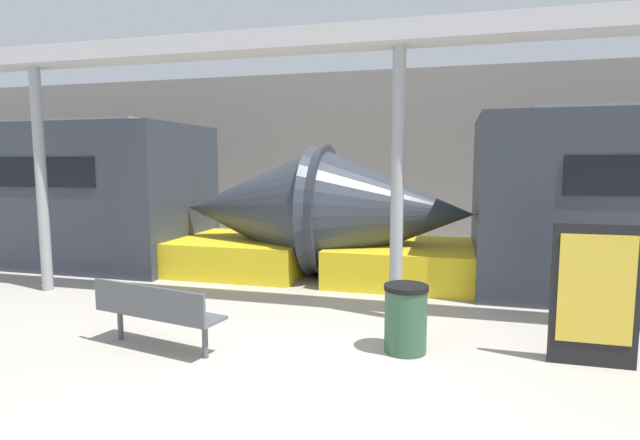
{
  "coord_description": "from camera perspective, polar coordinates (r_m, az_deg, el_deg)",
  "views": [
    {
      "loc": [
        1.57,
        -4.59,
        2.29
      ],
      "look_at": [
        -0.4,
        2.79,
        1.4
      ],
      "focal_mm": 28.0,
      "sensor_mm": 36.0,
      "label": 1
    }
  ],
  "objects": [
    {
      "name": "support_column_far",
      "position": [
        10.05,
        -29.25,
        3.89
      ],
      "size": [
        0.19,
        0.19,
        3.91
      ],
      "primitive_type": "cylinder",
      "color": "gray",
      "rests_on": "ground_plane"
    },
    {
      "name": "ground_plane",
      "position": [
        5.37,
        -3.79,
        -18.61
      ],
      "size": [
        60.0,
        60.0,
        0.0
      ],
      "primitive_type": "plane",
      "color": "#A8A093"
    },
    {
      "name": "trash_bin",
      "position": [
        6.21,
        9.76,
        -11.01
      ],
      "size": [
        0.53,
        0.53,
        0.83
      ],
      "color": "#2D5138",
      "rests_on": "ground_plane"
    },
    {
      "name": "bench_near",
      "position": [
        6.45,
        -18.34,
        -9.67
      ],
      "size": [
        1.78,
        0.78,
        0.83
      ],
      "rotation": [
        0.0,
        0.0,
        -0.2
      ],
      "color": "#4C4F54",
      "rests_on": "ground_plane"
    },
    {
      "name": "canopy_beam",
      "position": [
        7.46,
        9.12,
        20.22
      ],
      "size": [
        28.0,
        0.6,
        0.28
      ],
      "primitive_type": "cube",
      "color": "#B7B7BC",
      "rests_on": "support_column_near"
    },
    {
      "name": "support_column_near",
      "position": [
        7.26,
        8.82,
        3.93
      ],
      "size": [
        0.19,
        0.19,
        3.91
      ],
      "primitive_type": "cylinder",
      "color": "gray",
      "rests_on": "ground_plane"
    },
    {
      "name": "poster_board",
      "position": [
        6.38,
        28.9,
        -7.54
      ],
      "size": [
        0.91,
        0.07,
        1.61
      ],
      "color": "black",
      "rests_on": "ground_plane"
    },
    {
      "name": "station_wall",
      "position": [
        15.2,
        9.08,
        7.34
      ],
      "size": [
        56.0,
        0.2,
        5.0
      ],
      "primitive_type": "cube",
      "color": "gray",
      "rests_on": "ground_plane"
    }
  ]
}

